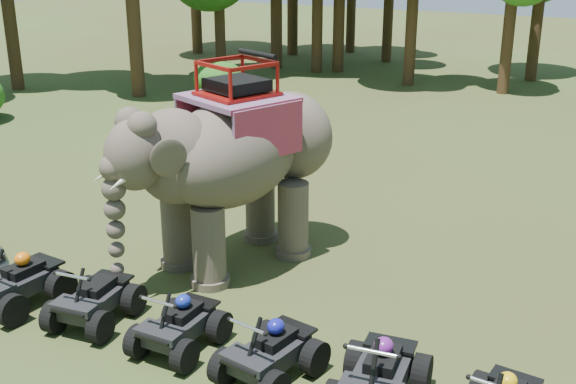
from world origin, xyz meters
name	(u,v)px	position (x,y,z in m)	size (l,w,h in m)	color
ground	(259,304)	(0.00, 0.00, 0.00)	(110.00, 110.00, 0.00)	#47381E
elephant	(235,163)	(-1.40, 1.49, 2.21)	(2.32, 5.27, 4.43)	brown
atv_0	(17,275)	(-4.01, -2.16, 0.65)	(1.27, 1.74, 1.29)	black
atv_1	(94,292)	(-2.30, -1.99, 0.61)	(1.20, 1.64, 1.22)	black
atv_2	(179,318)	(-0.41, -2.01, 0.59)	(1.17, 1.60, 1.19)	black
atv_3	(270,345)	(1.38, -2.06, 0.62)	(1.21, 1.66, 1.23)	black
atv_4	(380,368)	(3.17, -1.92, 0.66)	(1.30, 1.78, 1.32)	black
tree_0	(510,14)	(0.00, 21.80, 3.44)	(4.82, 4.82, 6.89)	#195114
tree_26	(219,1)	(-13.34, 19.55, 3.60)	(5.05, 5.05, 7.21)	#195114
tree_28	(413,2)	(-4.33, 21.68, 3.78)	(5.30, 5.30, 7.56)	#195114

